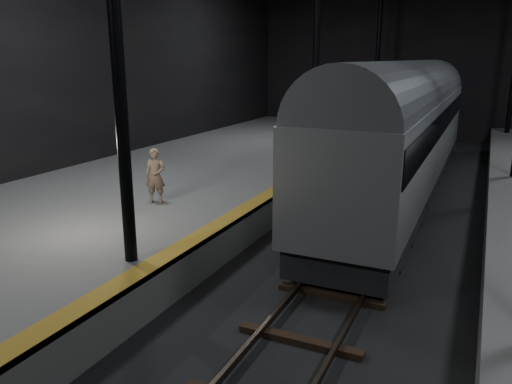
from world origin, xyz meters
The scene contains 6 objects.
ground centered at (0.00, 0.00, 0.00)m, with size 44.00×44.00×0.00m, color black.
platform_left centered at (-7.50, 0.00, 0.50)m, with size 9.00×43.80×1.00m, color #595956.
tactile_strip centered at (-3.25, 0.00, 1.00)m, with size 0.50×43.80×0.01m, color #875D18.
track centered at (0.00, 0.00, 0.07)m, with size 2.40×43.00×0.24m.
train centered at (0.00, 7.04, 2.75)m, with size 2.77×18.44×4.93m.
woman centered at (-5.89, -0.19, 1.81)m, with size 0.59×0.39×1.61m, color #8B6D55.
Camera 1 is at (2.72, -11.79, 5.12)m, focal length 35.00 mm.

